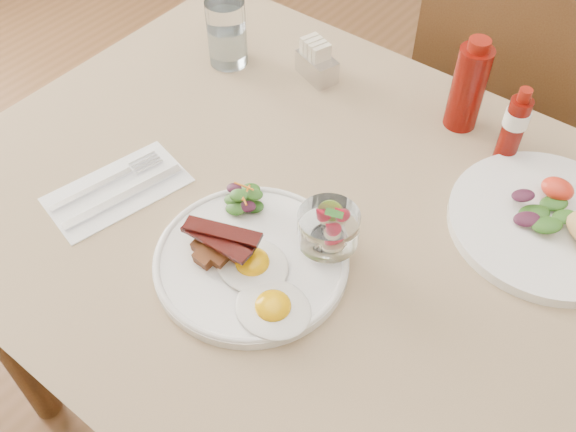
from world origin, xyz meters
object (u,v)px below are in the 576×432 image
object	(u,v)px
ketchup_bottle	(468,86)
water_glass	(227,36)
table	(352,272)
hot_sauce_bottle	(514,126)
main_plate	(251,261)
chair_far	(510,123)
second_plate	(564,225)
fruit_cup	(328,228)
sugar_caddy	(316,62)

from	to	relation	value
ketchup_bottle	water_glass	distance (m)	0.46
table	hot_sauce_bottle	bearing A→B (deg)	71.71
main_plate	chair_far	bearing A→B (deg)	83.45
chair_far	second_plate	distance (m)	0.58
ketchup_bottle	water_glass	bearing A→B (deg)	-165.99
fruit_cup	main_plate	bearing A→B (deg)	-134.73
table	ketchup_bottle	size ratio (longest dim) A/B	7.86
second_plate	sugar_caddy	size ratio (longest dim) A/B	3.50
second_plate	sugar_caddy	distance (m)	0.53
fruit_cup	second_plate	size ratio (longest dim) A/B	0.27
sugar_caddy	fruit_cup	bearing A→B (deg)	-32.77
main_plate	water_glass	size ratio (longest dim) A/B	2.20
hot_sauce_bottle	sugar_caddy	xyz separation A→B (m)	(-0.38, -0.01, -0.04)
fruit_cup	hot_sauce_bottle	bearing A→B (deg)	72.36
table	sugar_caddy	size ratio (longest dim) A/B	14.53
chair_far	water_glass	world-z (taller)	chair_far
hot_sauce_bottle	water_glass	size ratio (longest dim) A/B	1.10
second_plate	ketchup_bottle	bearing A→B (deg)	150.60
ketchup_bottle	sugar_caddy	xyz separation A→B (m)	(-0.28, -0.05, -0.05)
fruit_cup	ketchup_bottle	world-z (taller)	ketchup_bottle
second_plate	hot_sauce_bottle	xyz separation A→B (m)	(-0.14, 0.10, 0.05)
chair_far	second_plate	world-z (taller)	chair_far
ketchup_bottle	hot_sauce_bottle	distance (m)	0.11
main_plate	water_glass	distance (m)	0.50
sugar_caddy	table	bearing A→B (deg)	-25.91
ketchup_bottle	sugar_caddy	size ratio (longest dim) A/B	1.85
sugar_caddy	main_plate	bearing A→B (deg)	-46.48
main_plate	fruit_cup	bearing A→B (deg)	45.27
table	main_plate	bearing A→B (deg)	-124.06
sugar_caddy	water_glass	distance (m)	0.18
fruit_cup	ketchup_bottle	size ratio (longest dim) A/B	0.52
main_plate	ketchup_bottle	size ratio (longest dim) A/B	1.65
ketchup_bottle	hot_sauce_bottle	bearing A→B (deg)	-18.02
main_plate	second_plate	xyz separation A→B (m)	(0.33, 0.33, 0.01)
water_glass	sugar_caddy	bearing A→B (deg)	21.81
chair_far	table	bearing A→B (deg)	-90.00
table	water_glass	distance (m)	0.51
hot_sauce_bottle	main_plate	bearing A→B (deg)	-113.74
main_plate	water_glass	xyz separation A→B (m)	(-0.35, 0.35, 0.05)
hot_sauce_bottle	sugar_caddy	size ratio (longest dim) A/B	1.53
table	hot_sauce_bottle	world-z (taller)	hot_sauce_bottle
fruit_cup	chair_far	bearing A→B (deg)	88.83
chair_far	hot_sauce_bottle	size ratio (longest dim) A/B	6.63
table	second_plate	bearing A→B (deg)	38.95
chair_far	main_plate	xyz separation A→B (m)	(-0.09, -0.80, 0.24)
main_plate	hot_sauce_bottle	distance (m)	0.47
fruit_cup	water_glass	size ratio (longest dim) A/B	0.69
chair_far	fruit_cup	size ratio (longest dim) A/B	10.57
table	ketchup_bottle	xyz separation A→B (m)	(-0.00, 0.33, 0.17)
second_plate	water_glass	xyz separation A→B (m)	(-0.68, 0.02, 0.04)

